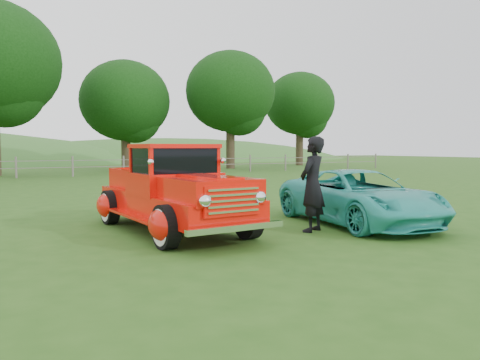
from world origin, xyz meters
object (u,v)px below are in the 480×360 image
red_pickup (173,192)px  teal_sedan (359,197)px  man (312,184)px  tree_far_east (300,104)px  tree_mid_east (230,92)px  tree_near_east (125,101)px

red_pickup → teal_sedan: size_ratio=1.17×
red_pickup → man: man is taller
tree_far_east → red_pickup: (-23.08, -27.78, -5.06)m
tree_far_east → man: bearing=-125.3°
red_pickup → tree_far_east: bearing=46.2°
tree_mid_east → teal_sedan: size_ratio=2.16×
man → red_pickup: bearing=-57.5°
man → tree_mid_east: bearing=-142.1°
tree_mid_east → man: bearing=-113.9°
tree_mid_east → red_pickup: bearing=-119.6°
tree_near_east → red_pickup: 27.82m
teal_sedan → man: (-1.48, -0.25, 0.36)m
tree_mid_east → red_pickup: 29.00m
tree_near_east → teal_sedan: bearing=-94.4°
red_pickup → teal_sedan: red_pickup is taller
tree_near_east → teal_sedan: size_ratio=1.91×
tree_near_east → tree_far_east: (17.00, 1.00, 0.61)m
tree_near_east → teal_sedan: (-2.14, -27.91, -4.64)m
tree_far_east → man: 36.05m
man → teal_sedan: bearing=161.6°
tree_near_east → teal_sedan: 28.38m
man → tree_far_east: bearing=-153.4°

